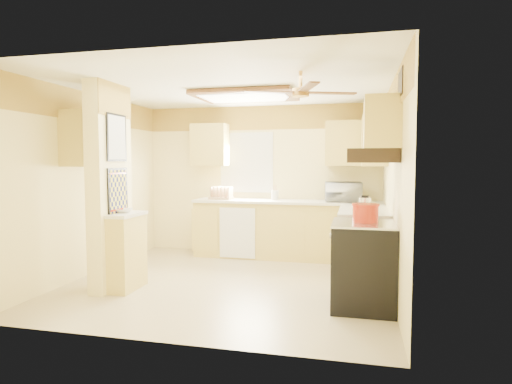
% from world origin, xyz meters
% --- Properties ---
extents(floor, '(4.00, 4.00, 0.00)m').
position_xyz_m(floor, '(0.00, 0.00, 0.00)').
color(floor, tan).
rests_on(floor, ground).
extents(ceiling, '(4.00, 4.00, 0.00)m').
position_xyz_m(ceiling, '(0.00, 0.00, 2.50)').
color(ceiling, white).
rests_on(ceiling, wall_back).
extents(wall_back, '(4.00, 0.00, 4.00)m').
position_xyz_m(wall_back, '(0.00, 1.90, 1.25)').
color(wall_back, '#FFEB9B').
rests_on(wall_back, floor).
extents(wall_front, '(4.00, 0.00, 4.00)m').
position_xyz_m(wall_front, '(0.00, -1.90, 1.25)').
color(wall_front, '#FFEB9B').
rests_on(wall_front, floor).
extents(wall_left, '(0.00, 3.80, 3.80)m').
position_xyz_m(wall_left, '(-2.00, 0.00, 1.25)').
color(wall_left, '#FFEB9B').
rests_on(wall_left, floor).
extents(wall_right, '(0.00, 3.80, 3.80)m').
position_xyz_m(wall_right, '(2.00, 0.00, 1.25)').
color(wall_right, '#FFEB9B').
rests_on(wall_right, floor).
extents(wallpaper_border, '(4.00, 0.02, 0.40)m').
position_xyz_m(wallpaper_border, '(0.00, 1.88, 2.30)').
color(wallpaper_border, yellow).
rests_on(wallpaper_border, wall_back).
extents(partition_column, '(0.20, 0.70, 2.50)m').
position_xyz_m(partition_column, '(-1.35, -0.55, 1.25)').
color(partition_column, '#FFEB9B').
rests_on(partition_column, floor).
extents(partition_ledge, '(0.25, 0.55, 0.90)m').
position_xyz_m(partition_ledge, '(-1.13, -0.55, 0.45)').
color(partition_ledge, '#D8BE59').
rests_on(partition_ledge, floor).
extents(ledge_top, '(0.28, 0.58, 0.04)m').
position_xyz_m(ledge_top, '(-1.13, -0.55, 0.92)').
color(ledge_top, silver).
rests_on(ledge_top, partition_ledge).
extents(lower_cabinets_back, '(3.00, 0.60, 0.90)m').
position_xyz_m(lower_cabinets_back, '(0.50, 1.60, 0.45)').
color(lower_cabinets_back, '#D8BE59').
rests_on(lower_cabinets_back, floor).
extents(lower_cabinets_right, '(0.60, 1.40, 0.90)m').
position_xyz_m(lower_cabinets_right, '(1.70, 0.60, 0.45)').
color(lower_cabinets_right, '#D8BE59').
rests_on(lower_cabinets_right, floor).
extents(countertop_back, '(3.04, 0.64, 0.04)m').
position_xyz_m(countertop_back, '(0.50, 1.59, 0.92)').
color(countertop_back, silver).
rests_on(countertop_back, lower_cabinets_back).
extents(countertop_right, '(0.64, 1.44, 0.04)m').
position_xyz_m(countertop_right, '(1.69, 0.60, 0.92)').
color(countertop_right, silver).
rests_on(countertop_right, lower_cabinets_right).
extents(dishwasher_panel, '(0.58, 0.02, 0.80)m').
position_xyz_m(dishwasher_panel, '(-0.25, 1.29, 0.43)').
color(dishwasher_panel, white).
rests_on(dishwasher_panel, lower_cabinets_back).
extents(window, '(0.92, 0.02, 1.02)m').
position_xyz_m(window, '(-0.25, 1.89, 1.55)').
color(window, white).
rests_on(window, wall_back).
extents(upper_cab_back_left, '(0.60, 0.35, 0.70)m').
position_xyz_m(upper_cab_back_left, '(-0.85, 1.72, 1.85)').
color(upper_cab_back_left, '#D8BE59').
rests_on(upper_cab_back_left, wall_back).
extents(upper_cab_back_right, '(0.90, 0.35, 0.70)m').
position_xyz_m(upper_cab_back_right, '(1.55, 1.72, 1.85)').
color(upper_cab_back_right, '#D8BE59').
rests_on(upper_cab_back_right, wall_back).
extents(upper_cab_right, '(0.35, 1.00, 0.70)m').
position_xyz_m(upper_cab_right, '(1.82, 1.25, 1.85)').
color(upper_cab_right, '#D8BE59').
rests_on(upper_cab_right, wall_right).
extents(upper_cab_left_wall, '(0.35, 0.75, 0.70)m').
position_xyz_m(upper_cab_left_wall, '(-1.82, -0.25, 1.85)').
color(upper_cab_left_wall, '#D8BE59').
rests_on(upper_cab_left_wall, wall_left).
extents(upper_cab_over_stove, '(0.35, 0.76, 0.52)m').
position_xyz_m(upper_cab_over_stove, '(1.82, -0.55, 1.95)').
color(upper_cab_over_stove, '#D8BE59').
rests_on(upper_cab_over_stove, wall_right).
extents(stove, '(0.68, 0.77, 0.92)m').
position_xyz_m(stove, '(1.67, -0.55, 0.46)').
color(stove, black).
rests_on(stove, floor).
extents(range_hood, '(0.50, 0.76, 0.14)m').
position_xyz_m(range_hood, '(1.74, -0.55, 1.62)').
color(range_hood, black).
rests_on(range_hood, upper_cab_over_stove).
extents(poster_menu, '(0.02, 0.42, 0.57)m').
position_xyz_m(poster_menu, '(-1.24, -0.55, 1.85)').
color(poster_menu, black).
rests_on(poster_menu, partition_column).
extents(poster_nashville, '(0.02, 0.42, 0.57)m').
position_xyz_m(poster_nashville, '(-1.24, -0.55, 1.20)').
color(poster_nashville, black).
rests_on(poster_nashville, partition_column).
extents(ceiling_light_panel, '(1.35, 0.95, 0.06)m').
position_xyz_m(ceiling_light_panel, '(0.10, 0.50, 2.46)').
color(ceiling_light_panel, brown).
rests_on(ceiling_light_panel, ceiling).
extents(ceiling_fan, '(1.15, 1.15, 0.26)m').
position_xyz_m(ceiling_fan, '(1.00, -0.70, 2.29)').
color(ceiling_fan, gold).
rests_on(ceiling_fan, ceiling).
extents(vent_grate, '(0.02, 0.40, 0.25)m').
position_xyz_m(vent_grate, '(1.98, -0.90, 2.30)').
color(vent_grate, black).
rests_on(vent_grate, wall_right).
extents(microwave, '(0.59, 0.44, 0.30)m').
position_xyz_m(microwave, '(1.39, 1.61, 1.09)').
color(microwave, white).
rests_on(microwave, countertop_back).
extents(bowl, '(0.23, 0.23, 0.05)m').
position_xyz_m(bowl, '(-1.17, -0.53, 0.96)').
color(bowl, white).
rests_on(bowl, ledge_top).
extents(dutch_oven, '(0.29, 0.29, 0.20)m').
position_xyz_m(dutch_oven, '(1.68, -0.49, 1.01)').
color(dutch_oven, '#AD2410').
rests_on(dutch_oven, stove).
extents(kettle, '(0.14, 0.14, 0.22)m').
position_xyz_m(kettle, '(1.69, 0.12, 1.04)').
color(kettle, silver).
rests_on(kettle, countertop_right).
extents(dish_rack, '(0.37, 0.29, 0.21)m').
position_xyz_m(dish_rack, '(-0.60, 1.57, 1.02)').
color(dish_rack, tan).
rests_on(dish_rack, countertop_back).
extents(utensil_crock, '(0.12, 0.12, 0.24)m').
position_xyz_m(utensil_crock, '(0.29, 1.67, 1.02)').
color(utensil_crock, white).
rests_on(utensil_crock, countertop_back).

